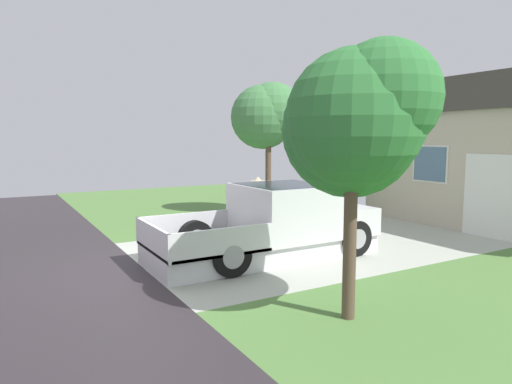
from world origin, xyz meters
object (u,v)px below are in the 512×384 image
Objects in this scene: front_yard_tree at (358,120)px; neighbor_tree at (267,115)px; person_with_hat at (258,204)px; pickup_truck at (280,224)px; handbag at (244,236)px; wheeled_trash_bin at (324,196)px.

neighbor_tree is (-8.45, 3.69, 0.54)m from front_yard_tree.
person_with_hat is 5.00m from neighbor_tree.
front_yard_tree reaches higher than pickup_truck.
handbag is 0.10× the size of front_yard_tree.
pickup_truck is 4.66× the size of wheeled_trash_bin.
person_with_hat is at bearing 166.06° from front_yard_tree.
person_with_hat is 0.42× the size of front_yard_tree.
neighbor_tree is at bearing 145.97° from person_with_hat.
handbag is at bearing -39.23° from neighbor_tree.
handbag is 0.08× the size of neighbor_tree.
neighbor_tree is at bearing 156.44° from front_yard_tree.
neighbor_tree is (-5.03, 2.76, 2.68)m from pickup_truck.
wheeled_trash_bin is at bearing 132.13° from pickup_truck.
handbag is at bearing 169.54° from front_yard_tree.
wheeled_trash_bin reaches higher than handbag.
handbag is (-0.23, -0.27, -0.83)m from person_with_hat.
pickup_truck reaches higher than wheeled_trash_bin.
neighbor_tree is 4.19× the size of wheeled_trash_bin.
pickup_truck is 1.28× the size of front_yard_tree.
person_with_hat is at bearing -34.58° from neighbor_tree.
front_yard_tree is 9.61m from wheeled_trash_bin.
handbag is at bearing -130.81° from person_with_hat.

